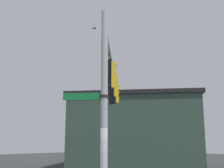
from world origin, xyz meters
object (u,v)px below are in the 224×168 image
traffic_light_nearest_pole (110,75)px  street_name_sign (90,96)px  traffic_light_mid_outer (115,94)px  bird_flying (94,28)px  traffic_light_mid_inner (113,86)px

traffic_light_nearest_pole → street_name_sign: (1.69, -2.36, -1.32)m
traffic_light_mid_outer → bird_flying: bearing=-61.2°
traffic_light_mid_inner → bird_flying: 2.96m
traffic_light_nearest_pole → traffic_light_mid_inner: same height
traffic_light_mid_inner → traffic_light_mid_outer: (-1.66, 1.70, 0.00)m
street_name_sign → bird_flying: bird_flying is taller
street_name_sign → bird_flying: 6.07m
traffic_light_nearest_pole → street_name_sign: traffic_light_nearest_pole is taller
traffic_light_nearest_pole → traffic_light_mid_outer: bearing=134.4°
street_name_sign → traffic_light_nearest_pole: bearing=125.7°
traffic_light_nearest_pole → traffic_light_mid_outer: same height
traffic_light_nearest_pole → traffic_light_mid_outer: 4.76m
traffic_light_mid_inner → bird_flying: bearing=-95.1°
bird_flying → traffic_light_mid_outer: bearing=118.8°
traffic_light_nearest_pole → bird_flying: (-1.76, 0.56, 2.73)m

